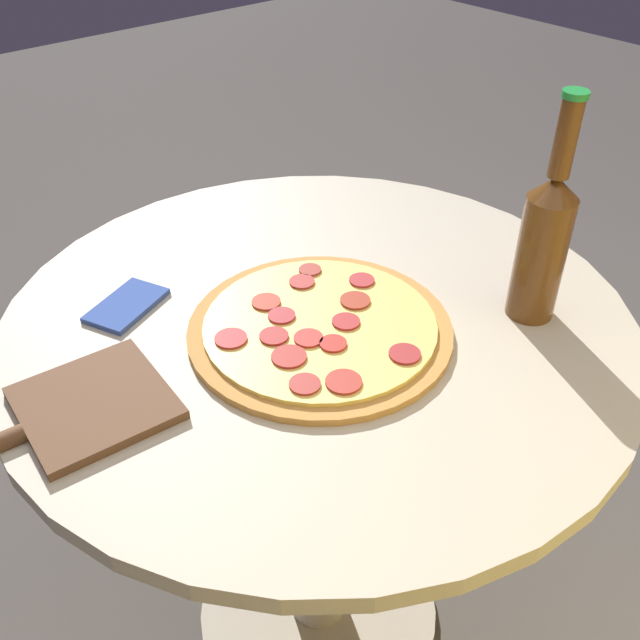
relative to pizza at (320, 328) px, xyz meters
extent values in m
plane|color=#4C4742|center=(-0.03, -0.03, -0.73)|extent=(8.00, 8.00, 0.00)
cylinder|color=#B2A893|center=(-0.03, -0.03, -0.72)|extent=(0.45, 0.45, 0.02)
cylinder|color=#B2A893|center=(-0.03, -0.03, -0.37)|extent=(0.10, 0.10, 0.68)
cylinder|color=#B2A893|center=(-0.03, -0.03, -0.02)|extent=(0.85, 0.85, 0.02)
cylinder|color=#B77F3D|center=(0.00, 0.00, 0.00)|extent=(0.34, 0.34, 0.01)
cylinder|color=#EACC60|center=(0.00, 0.00, 0.01)|extent=(0.30, 0.30, 0.01)
cylinder|color=maroon|center=(0.03, -0.04, 0.01)|extent=(0.04, 0.04, 0.00)
cylinder|color=maroon|center=(0.06, -0.01, 0.01)|extent=(0.04, 0.04, 0.00)
cylinder|color=#A12E24|center=(0.05, 0.11, 0.01)|extent=(0.04, 0.04, 0.00)
cylinder|color=maroon|center=(-0.04, -0.09, 0.01)|extent=(0.04, 0.04, 0.00)
cylinder|color=#A5261E|center=(0.02, 0.05, 0.01)|extent=(0.03, 0.03, 0.00)
cylinder|color=#A02829|center=(-0.11, -0.03, 0.01)|extent=(0.04, 0.04, 0.00)
cylinder|color=maroon|center=(-0.07, 0.00, 0.01)|extent=(0.04, 0.04, 0.00)
cylinder|color=maroon|center=(0.11, -0.05, 0.01)|extent=(0.04, 0.04, 0.00)
cylinder|color=maroon|center=(-0.04, 0.12, 0.01)|extent=(0.04, 0.04, 0.00)
cylinder|color=maroon|center=(0.09, 0.08, 0.01)|extent=(0.04, 0.04, 0.00)
cylinder|color=maroon|center=(0.07, 0.03, 0.01)|extent=(0.04, 0.04, 0.00)
cylinder|color=#9F2D1C|center=(0.03, -0.08, 0.01)|extent=(0.04, 0.04, 0.00)
cylinder|color=maroon|center=(-0.07, -0.10, 0.01)|extent=(0.03, 0.03, 0.00)
cylinder|color=maroon|center=(-0.02, 0.02, 0.01)|extent=(0.04, 0.04, 0.00)
cylinder|color=#AA2A24|center=(0.03, 0.02, 0.01)|extent=(0.04, 0.04, 0.00)
cylinder|color=#563314|center=(-0.24, 0.15, 0.08)|extent=(0.06, 0.06, 0.17)
cone|color=#563314|center=(-0.24, 0.15, 0.18)|extent=(0.06, 0.06, 0.03)
cylinder|color=#563314|center=(-0.24, 0.15, 0.24)|extent=(0.03, 0.03, 0.09)
cylinder|color=#1E8438|center=(-0.24, 0.15, 0.29)|extent=(0.03, 0.03, 0.01)
cube|color=brown|center=(0.29, -0.06, 0.00)|extent=(0.17, 0.17, 0.01)
cube|color=#334C99|center=(0.16, -0.21, 0.00)|extent=(0.13, 0.10, 0.01)
camera|label=1|loc=(0.48, 0.55, 0.56)|focal=40.00mm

